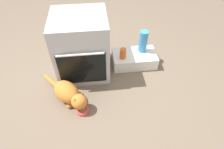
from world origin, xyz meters
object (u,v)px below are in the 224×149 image
(oven, at_px, (82,46))
(cat, at_px, (69,94))
(water_bottle, at_px, (143,42))
(food_bowl, at_px, (83,110))
(pantry_cabinet, at_px, (134,59))
(sauce_jar, at_px, (123,54))

(oven, distance_m, cat, 0.59)
(oven, height_order, water_bottle, oven)
(oven, bearing_deg, water_bottle, 7.71)
(cat, bearing_deg, oven, 120.40)
(food_bowl, relative_size, water_bottle, 0.47)
(pantry_cabinet, relative_size, water_bottle, 1.94)
(sauce_jar, bearing_deg, food_bowl, -129.03)
(oven, xyz_separation_m, cat, (-0.17, -0.51, -0.26))
(pantry_cabinet, relative_size, cat, 0.98)
(pantry_cabinet, bearing_deg, oven, -175.74)
(pantry_cabinet, distance_m, food_bowl, 1.01)
(water_bottle, distance_m, sauce_jar, 0.31)
(food_bowl, bearing_deg, sauce_jar, 50.97)
(cat, distance_m, water_bottle, 1.15)
(pantry_cabinet, height_order, cat, cat)
(cat, xyz_separation_m, water_bottle, (0.96, 0.62, 0.19))
(food_bowl, relative_size, cat, 0.24)
(cat, relative_size, water_bottle, 1.97)
(pantry_cabinet, distance_m, water_bottle, 0.26)
(pantry_cabinet, bearing_deg, water_bottle, 27.00)
(sauce_jar, bearing_deg, pantry_cabinet, 19.51)
(oven, distance_m, pantry_cabinet, 0.74)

